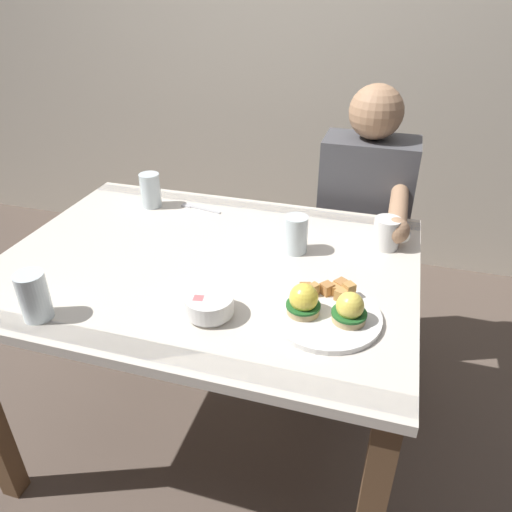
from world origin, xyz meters
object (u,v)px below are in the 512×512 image
Objects in this scene: dining_table at (208,290)px; water_glass_extra at (151,192)px; eggs_benedict_plate at (326,309)px; water_glass_near at (34,298)px; fruit_bowl at (209,305)px; water_glass_far at (296,236)px; diner_person at (364,218)px; fork at (199,208)px; coffee_mug at (387,232)px.

water_glass_extra is (-0.32, 0.30, 0.16)m from dining_table.
eggs_benedict_plate is 0.70m from water_glass_near.
fruit_bowl is at bearing -66.42° from dining_table.
water_glass_near is at bearing -137.15° from water_glass_far.
diner_person is (0.30, 0.84, -0.12)m from fruit_bowl.
dining_table is 10.50× the size of water_glass_far.
water_glass_far is 0.52m from diner_person.
eggs_benedict_plate is 0.73m from fork.
water_glass_near is at bearing -101.26° from fork.
water_glass_near is 0.72m from water_glass_far.
water_glass_extra is at bearing -171.48° from fork.
fork is (-0.26, 0.56, -0.03)m from fruit_bowl.
water_glass_near reaches higher than water_glass_far.
fruit_bowl is (-0.27, -0.07, 0.00)m from eggs_benedict_plate.
fruit_bowl is 1.05× the size of water_glass_far.
water_glass_extra reaches higher than water_glass_far.
water_glass_far is 0.10× the size of diner_person.
dining_table is 0.47m from water_glass_extra.
water_glass_near reaches higher than water_glass_extra.
dining_table is 10.79× the size of coffee_mug.
diner_person is (0.73, 0.30, -0.14)m from water_glass_extra.
water_glass_near reaches higher than coffee_mug.
diner_person is (0.56, 0.28, -0.09)m from fork.
water_glass_extra is (-0.82, 0.07, 0.00)m from coffee_mug.
diner_person is at bearing 70.41° from fruit_bowl.
water_glass_near is 1.07× the size of water_glass_far.
diner_person is (0.70, 0.97, -0.14)m from water_glass_near.
coffee_mug is at bearing 73.50° from eggs_benedict_plate.
diner_person is (0.40, 0.60, 0.02)m from dining_table.
diner_person is (-0.09, 0.37, -0.14)m from coffee_mug.
water_glass_far reaches higher than coffee_mug.
water_glass_far is (-0.26, -0.10, 0.00)m from coffee_mug.
fork is at bearing -153.54° from diner_person.
water_glass_extra is (-0.70, 0.47, 0.03)m from eggs_benedict_plate.
fork is at bearing 137.30° from eggs_benedict_plate.
water_glass_extra is at bearing 128.60° from fruit_bowl.
eggs_benedict_plate is 0.24× the size of diner_person.
water_glass_near reaches higher than fruit_bowl.
water_glass_near reaches higher than fork.
eggs_benedict_plate is at bearing -106.50° from coffee_mug.
water_glass_far is (0.39, -0.20, 0.05)m from fork.
eggs_benedict_plate is 2.43× the size of coffee_mug.
fork is (-0.16, 0.32, 0.11)m from dining_table.
eggs_benedict_plate is 2.20× the size of water_glass_near.
coffee_mug is 0.99m from water_glass_near.
dining_table is at bearing -155.27° from coffee_mug.
water_glass_far reaches higher than fruit_bowl.
water_glass_far is (0.13, 0.37, 0.02)m from fruit_bowl.
fork is at bearing 171.78° from coffee_mug.
eggs_benedict_plate reaches higher than dining_table.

